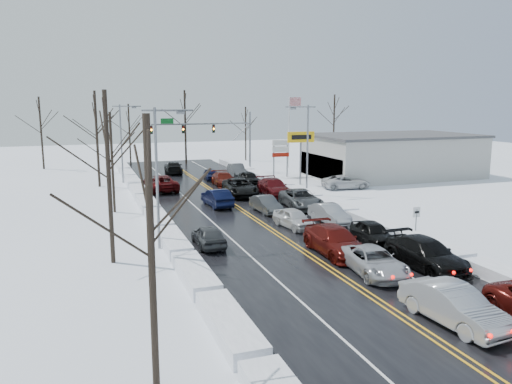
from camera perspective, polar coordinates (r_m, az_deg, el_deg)
name	(u,v)px	position (r m, az deg, el deg)	size (l,w,h in m)	color
ground	(262,224)	(38.77, 0.66, -3.63)	(160.00, 160.00, 0.00)	white
road_surface	(253,218)	(40.61, -0.30, -2.98)	(14.00, 84.00, 0.01)	black
snow_bank_left	(159,226)	(38.87, -10.98, -3.79)	(1.48, 72.00, 0.72)	white
snow_bank_right	(336,211)	(43.62, 9.18, -2.19)	(1.48, 72.00, 0.72)	white
traffic_signal_mast	(213,132)	(65.53, -4.92, 6.90)	(13.28, 0.39, 8.00)	slate
tires_plus_sign	(301,141)	(56.59, 5.15, 5.86)	(3.20, 0.34, 6.00)	slate
used_vehicles_sign	(281,151)	(62.23, 2.83, 4.75)	(2.20, 0.22, 4.65)	slate
speed_limit_sign	(416,217)	(35.39, 17.85, -2.78)	(0.55, 0.09, 2.35)	slate
flagpole	(290,126)	(71.21, 3.92, 7.54)	(1.87, 1.20, 10.00)	silver
dealership_building	(392,155)	(65.20, 15.25, 4.07)	(20.40, 12.40, 5.30)	#A1A19D
streetlight_ne	(306,142)	(50.22, 5.70, 5.66)	(3.20, 0.25, 9.00)	slate
streetlight_sw	(160,167)	(31.94, -10.94, 2.87)	(3.20, 0.25, 9.00)	slate
streetlight_nw	(123,137)	(59.67, -14.98, 6.09)	(3.20, 0.25, 9.00)	slate
tree_left_a	(149,202)	(15.77, -12.09, -1.11)	(3.60, 3.60, 9.00)	#2D231C
tree_left_b	(107,144)	(29.48, -16.66, 5.29)	(4.00, 4.00, 10.00)	#2D231C
tree_left_c	(111,143)	(43.55, -16.22, 5.42)	(3.40, 3.40, 8.50)	#2D231C
tree_left_d	(96,120)	(57.41, -17.82, 7.82)	(4.20, 4.20, 10.50)	#2D231C
tree_left_e	(96,122)	(69.44, -17.77, 7.60)	(3.80, 3.80, 9.50)	#2D231C
tree_far_a	(40,119)	(75.56, -23.44, 7.69)	(4.00, 4.00, 10.00)	#2D231C
tree_far_b	(129,122)	(76.72, -14.31, 7.72)	(3.60, 3.60, 9.00)	#2D231C
tree_far_c	(185,113)	(75.85, -8.12, 8.96)	(4.40, 4.40, 11.00)	#2D231C
tree_far_d	(246,123)	(79.91, -1.19, 7.87)	(3.40, 3.40, 8.50)	#2D231C
tree_far_e	(334,113)	(86.64, 8.93, 8.87)	(4.20, 4.20, 10.50)	#2D231C
queued_car_1	(452,324)	(23.56, 21.52, -13.82)	(1.77, 5.08, 1.67)	#AEB0B6
queued_car_2	(373,274)	(28.56, 13.27, -9.07)	(2.37, 5.14, 1.43)	#A8AAB0
queued_car_3	(335,254)	(31.65, 8.98, -6.99)	(2.36, 5.80, 1.68)	#520E0A
queued_car_4	(294,228)	(37.64, 4.34, -4.09)	(1.71, 4.24, 1.45)	silver
queued_car_5	(266,212)	(42.73, 1.13, -2.32)	(1.47, 4.22, 1.39)	#3E4143
queued_car_6	(240,196)	(50.18, -1.83, -0.42)	(2.85, 6.18, 1.72)	black
queued_car_7	(224,186)	(55.97, -3.70, 0.68)	(2.15, 5.28, 1.53)	#4E110A
queued_car_8	(211,180)	(60.47, -5.14, 1.39)	(1.58, 3.92, 1.34)	black
queued_car_11	(425,268)	(30.31, 18.77, -8.21)	(2.35, 5.79, 1.68)	black
queued_car_12	(373,243)	(34.36, 13.19, -5.75)	(1.76, 4.38, 1.49)	black
queued_car_13	(329,223)	(39.48, 8.37, -3.49)	(1.54, 4.42, 1.46)	#9EA0A6
queued_car_14	(301,208)	(44.53, 5.14, -1.84)	(2.73, 5.92, 1.65)	#424447
queued_car_15	(274,195)	(50.40, 2.04, -0.38)	(2.34, 5.77, 1.67)	#45090C
queued_car_16	(250,184)	(57.19, -0.75, 0.91)	(1.70, 4.24, 1.44)	black
queued_car_17	(237,177)	(62.99, -2.21, 1.78)	(1.68, 4.82, 1.59)	#424447
oncoming_car_0	(217,206)	(45.29, -4.46, -1.62)	(1.68, 4.82, 1.59)	black
oncoming_car_1	(161,191)	(53.86, -10.83, 0.14)	(2.82, 6.11, 1.70)	#47090A
oncoming_car_2	(174,173)	(66.53, -9.41, 2.10)	(2.21, 5.45, 1.58)	black
oncoming_car_3	(209,246)	(33.02, -5.42, -6.18)	(1.69, 4.20, 1.43)	#3B3E40
parked_car_0	(346,189)	(55.09, 10.24, 0.39)	(2.43, 5.27, 1.46)	silver
parked_car_1	(355,183)	(59.26, 11.21, 1.05)	(2.10, 5.16, 1.50)	#979A9E
parked_car_2	(315,176)	(64.24, 6.70, 1.88)	(1.69, 4.21, 1.43)	black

